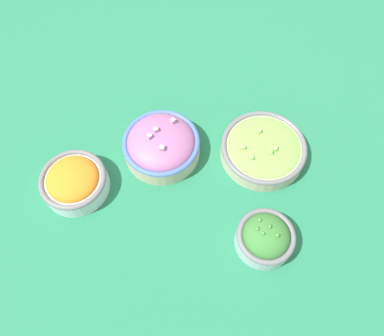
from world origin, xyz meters
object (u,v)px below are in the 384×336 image
bowl_red_onion (161,144)px  bowl_carrots (74,181)px  bowl_lettuce (263,149)px  bowl_broccoli (265,237)px

bowl_red_onion → bowl_carrots: bearing=52.3°
bowl_red_onion → bowl_lettuce: size_ratio=0.90×
bowl_broccoli → bowl_lettuce: bowl_broccoli is taller
bowl_broccoli → bowl_red_onion: bearing=-18.8°
bowl_red_onion → bowl_carrots: size_ratio=1.21×
bowl_broccoli → bowl_carrots: bearing=8.9°
bowl_lettuce → bowl_carrots: bearing=37.7°
bowl_lettuce → bowl_red_onion: bearing=24.7°
bowl_red_onion → bowl_broccoli: 0.30m
bowl_red_onion → bowl_carrots: 0.20m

